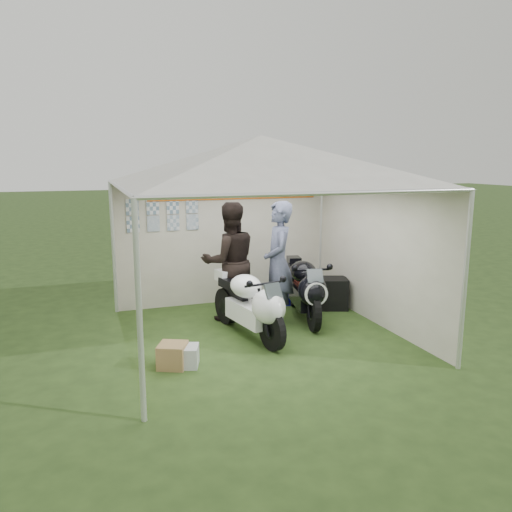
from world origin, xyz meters
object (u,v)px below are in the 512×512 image
at_px(paddock_stand, 293,295).
at_px(equipment_box, 331,293).
at_px(canopy_tent, 260,165).
at_px(crate_1, 173,355).
at_px(person_dark_jacket, 230,262).
at_px(motorcycle_black, 305,287).
at_px(motorcycle_white, 251,303).
at_px(person_blue_jacket, 278,264).
at_px(crate_0, 183,356).

distance_m(paddock_stand, equipment_box, 0.74).
height_order(canopy_tent, crate_1, canopy_tent).
relative_size(person_dark_jacket, crate_1, 5.67).
bearing_deg(person_dark_jacket, motorcycle_black, 160.19).
bearing_deg(canopy_tent, motorcycle_white, -156.90).
xyz_separation_m(motorcycle_white, person_blue_jacket, (0.63, 0.50, 0.46)).
bearing_deg(crate_0, motorcycle_black, 28.38).
xyz_separation_m(equipment_box, crate_1, (-3.18, -1.66, -0.12)).
bearing_deg(person_blue_jacket, crate_1, -44.07).
distance_m(paddock_stand, crate_1, 3.40).
bearing_deg(person_dark_jacket, crate_1, 52.81).
distance_m(canopy_tent, equipment_box, 3.00).
distance_m(person_dark_jacket, crate_1, 2.26).
relative_size(equipment_box, crate_1, 1.60).
xyz_separation_m(motorcycle_white, crate_1, (-1.31, -0.69, -0.39)).
bearing_deg(motorcycle_black, person_dark_jacket, 171.35).
distance_m(paddock_stand, person_dark_jacket, 1.66).
bearing_deg(person_blue_jacket, motorcycle_black, 110.71).
relative_size(paddock_stand, crate_1, 1.27).
bearing_deg(motorcycle_black, equipment_box, 41.44).
bearing_deg(motorcycle_white, paddock_stand, 36.38).
height_order(person_dark_jacket, crate_0, person_dark_jacket).
height_order(equipment_box, crate_0, equipment_box).
height_order(motorcycle_black, equipment_box, motorcycle_black).
relative_size(motorcycle_white, person_dark_jacket, 0.99).
distance_m(canopy_tent, motorcycle_black, 2.29).
xyz_separation_m(crate_0, crate_1, (-0.13, 0.02, 0.02)).
distance_m(motorcycle_white, equipment_box, 2.12).
bearing_deg(crate_1, motorcycle_black, 26.85).
height_order(person_blue_jacket, equipment_box, person_blue_jacket).
relative_size(motorcycle_white, crate_1, 5.62).
bearing_deg(motorcycle_white, motorcycle_black, 14.36).
bearing_deg(person_blue_jacket, motorcycle_white, -37.43).
bearing_deg(person_blue_jacket, canopy_tent, -33.25).
distance_m(motorcycle_white, paddock_stand, 2.00).
bearing_deg(motorcycle_white, canopy_tent, 11.74).
bearing_deg(person_blue_jacket, equipment_box, 125.62).
relative_size(person_dark_jacket, equipment_box, 3.55).
distance_m(paddock_stand, crate_0, 3.32).
xyz_separation_m(canopy_tent, crate_0, (-1.35, -0.78, -2.44)).
relative_size(person_blue_jacket, crate_0, 4.95).
distance_m(motorcycle_black, crate_0, 2.68).
height_order(equipment_box, crate_1, equipment_box).
bearing_deg(person_dark_jacket, equipment_box, 179.82).
relative_size(paddock_stand, equipment_box, 0.80).
bearing_deg(crate_1, equipment_box, 27.62).
distance_m(motorcycle_black, crate_1, 2.78).
xyz_separation_m(motorcycle_black, crate_1, (-2.46, -1.24, -0.40)).
distance_m(person_blue_jacket, crate_1, 2.43).
xyz_separation_m(canopy_tent, equipment_box, (1.70, 0.90, -2.30)).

